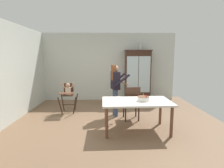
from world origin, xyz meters
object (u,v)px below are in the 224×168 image
Objects in this scene: ceramic_vase at (140,47)px; adult_person at (116,84)px; dining_table at (136,104)px; birthday_cake at (143,99)px; dining_chair_far_side at (132,101)px; china_cabinet at (138,76)px; high_chair_with_toddler at (68,92)px.

ceramic_vase is 2.40m from adult_person.
birthday_cake reaches higher than dining_table.
china_cabinet is at bearing -106.51° from dining_chair_far_side.
high_chair_with_toddler is 2.46m from dining_table.
ceramic_vase reaches higher than china_cabinet.
birthday_cake is 0.29× the size of dining_chair_far_side.
china_cabinet is 1.23× the size of dining_table.
ceramic_vase is 0.28× the size of high_chair_with_toddler.
china_cabinet reaches higher than dining_table.
adult_person is 0.73m from dining_chair_far_side.
china_cabinet is 3.00m from dining_table.
china_cabinet is 1.32× the size of adult_person.
dining_chair_far_side is at bearing -147.81° from adult_person.
birthday_cake is at bearing -165.79° from adult_person.
dining_chair_far_side reaches higher than dining_table.
china_cabinet is 2.99m from birthday_cake.
birthday_cake is (0.16, -0.02, 0.14)m from dining_table.
high_chair_with_toddler is (-2.44, -1.44, -0.37)m from china_cabinet.
ceramic_vase is at bearing 26.00° from high_chair_with_toddler.
dining_chair_far_side is (1.93, -0.79, -0.10)m from high_chair_with_toddler.
dining_chair_far_side is (0.44, -0.42, -0.41)m from adult_person.
birthday_cake is (2.11, -1.52, 0.14)m from high_chair_with_toddler.
ceramic_vase reaches higher than dining_chair_far_side.
adult_person is 1.31m from birthday_cake.
adult_person is at bearing -17.56° from high_chair_with_toddler.
ceramic_vase is at bearing 78.82° from dining_table.
ceramic_vase is 0.16× the size of dining_table.
adult_person is 1.26m from dining_table.
china_cabinet is 7.51× the size of ceramic_vase.
dining_chair_far_side is (-0.02, 0.71, -0.10)m from dining_table.
birthday_cake is 0.79m from dining_chair_far_side.
china_cabinet is at bearing 26.85° from high_chair_with_toddler.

